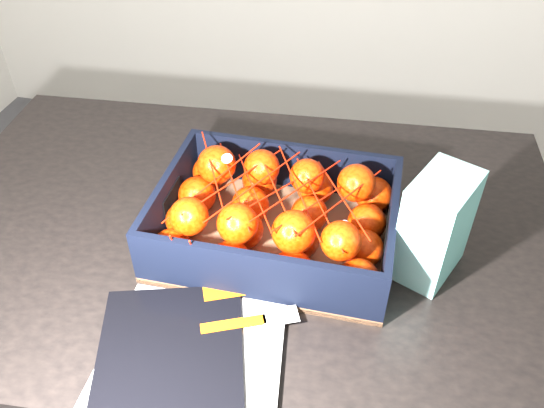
% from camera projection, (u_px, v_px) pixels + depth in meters
% --- Properties ---
extents(room_shell, '(3.54, 3.54, 2.50)m').
position_uv_depth(room_shell, '(271.00, 53.00, 0.47)').
color(room_shell, silver).
rests_on(room_shell, ground).
extents(table, '(1.26, 0.89, 0.75)m').
position_uv_depth(table, '(243.00, 263.00, 1.10)').
color(table, black).
rests_on(table, ground).
extents(magazine_stack, '(0.32, 0.36, 0.02)m').
position_uv_depth(magazine_stack, '(182.00, 369.00, 0.80)').
color(magazine_stack, '#B4B3AF').
rests_on(magazine_stack, table).
extents(produce_crate, '(0.41, 0.30, 0.11)m').
position_uv_depth(produce_crate, '(276.00, 226.00, 0.99)').
color(produce_crate, brown).
rests_on(produce_crate, table).
extents(clementine_heap, '(0.39, 0.29, 0.12)m').
position_uv_depth(clementine_heap, '(275.00, 213.00, 0.97)').
color(clementine_heap, red).
rests_on(clementine_heap, produce_crate).
extents(mesh_net, '(0.33, 0.27, 0.10)m').
position_uv_depth(mesh_net, '(270.00, 194.00, 0.93)').
color(mesh_net, red).
rests_on(mesh_net, clementine_heap).
extents(retail_carton, '(0.13, 0.15, 0.19)m').
position_uv_depth(retail_carton, '(435.00, 226.00, 0.90)').
color(retail_carton, white).
rests_on(retail_carton, table).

